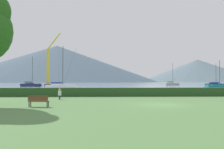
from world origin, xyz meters
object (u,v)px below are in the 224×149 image
object	(u,v)px
person_seated_viewer	(60,93)
park_bench_near_path	(38,100)
sailboat_slip_2	(31,85)
sailboat_slip_3	(218,86)
sailboat_slip_8	(172,84)
sailboat_slip_4	(215,85)
sailboat_slip_9	(61,87)
dock_crane	(48,69)

from	to	relation	value
person_seated_viewer	park_bench_near_path	bearing A→B (deg)	-96.21
sailboat_slip_2	sailboat_slip_3	distance (m)	60.42
sailboat_slip_2	sailboat_slip_8	bearing A→B (deg)	27.59
sailboat_slip_4	sailboat_slip_8	bearing A→B (deg)	112.43
sailboat_slip_2	sailboat_slip_3	bearing A→B (deg)	-11.97
sailboat_slip_2	sailboat_slip_9	size ratio (longest dim) A/B	1.02
park_bench_near_path	sailboat_slip_9	bearing A→B (deg)	102.81
sailboat_slip_2	person_seated_viewer	xyz separation A→B (m)	(20.24, -57.19, 0.04)
sailboat_slip_2	sailboat_slip_9	bearing A→B (deg)	-54.32
sailboat_slip_9	dock_crane	distance (m)	32.55
sailboat_slip_2	person_seated_viewer	distance (m)	60.67
sailboat_slip_3	sailboat_slip_8	world-z (taller)	sailboat_slip_8
park_bench_near_path	sailboat_slip_2	bearing A→B (deg)	112.69
sailboat_slip_2	park_bench_near_path	xyz separation A→B (m)	(19.88, -64.65, -0.12)
sailboat_slip_4	sailboat_slip_9	world-z (taller)	sailboat_slip_9
sailboat_slip_2	dock_crane	size ratio (longest dim) A/B	0.54
dock_crane	park_bench_near_path	bearing A→B (deg)	-77.85
sailboat_slip_8	dock_crane	distance (m)	54.40
sailboat_slip_4	sailboat_slip_8	world-z (taller)	sailboat_slip_8
sailboat_slip_4	sailboat_slip_8	size ratio (longest dim) A/B	0.82
sailboat_slip_8	person_seated_viewer	bearing A→B (deg)	-118.61
sailboat_slip_9	dock_crane	size ratio (longest dim) A/B	0.53
sailboat_slip_3	person_seated_viewer	distance (m)	52.65
sailboat_slip_4	park_bench_near_path	size ratio (longest dim) A/B	4.91
sailboat_slip_3	dock_crane	xyz separation A→B (m)	(-51.75, 22.35, 5.57)
sailboat_slip_2	sailboat_slip_4	size ratio (longest dim) A/B	1.28
sailboat_slip_2	sailboat_slip_9	world-z (taller)	sailboat_slip_2
sailboat_slip_9	sailboat_slip_2	bearing A→B (deg)	114.00
person_seated_viewer	sailboat_slip_3	bearing A→B (deg)	42.01
sailboat_slip_3	sailboat_slip_8	xyz separation A→B (m)	(-0.88, 40.77, 0.02)
park_bench_near_path	sailboat_slip_8	bearing A→B (deg)	72.61
sailboat_slip_8	sailboat_slip_3	bearing A→B (deg)	-92.68
sailboat_slip_3	person_seated_viewer	size ratio (longest dim) A/B	6.21
park_bench_near_path	person_seated_viewer	distance (m)	7.47
sailboat_slip_2	person_seated_viewer	size ratio (longest dim) A/B	8.42
sailboat_slip_2	sailboat_slip_8	distance (m)	60.10
sailboat_slip_8	park_bench_near_path	size ratio (longest dim) A/B	6.02
sailboat_slip_3	sailboat_slip_9	size ratio (longest dim) A/B	0.75
sailboat_slip_3	sailboat_slip_8	bearing A→B (deg)	93.05
sailboat_slip_4	sailboat_slip_9	bearing A→B (deg)	-151.04
sailboat_slip_3	sailboat_slip_4	distance (m)	19.98
sailboat_slip_9	sailboat_slip_3	bearing A→B (deg)	6.37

